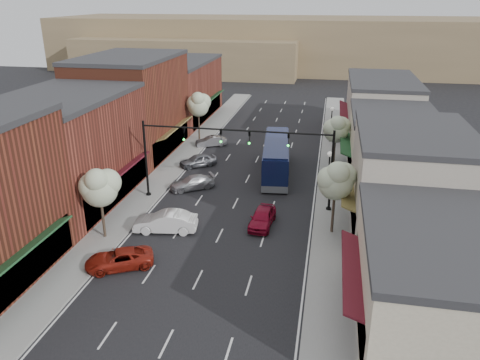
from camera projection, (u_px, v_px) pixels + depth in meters
The scene contains 29 objects.
ground at pixel (213, 249), 33.49m from camera, with size 160.00×160.00×0.00m, color black.
sidewalk_left at pixel (180, 158), 51.84m from camera, with size 2.80×73.00×0.15m, color gray.
sidewalk_right at pixel (334, 168), 48.84m from camera, with size 2.80×73.00×0.15m, color gray.
curb_left at pixel (192, 159), 51.59m from camera, with size 0.25×73.00×0.17m, color gray.
curb_right at pixel (321, 167), 49.09m from camera, with size 0.25×73.00×0.17m, color gray.
bldg_left_midnear at pixel (67, 150), 39.78m from camera, with size 10.14×14.10×9.40m.
bldg_left_midfar at pixel (132, 106), 52.29m from camera, with size 10.14×14.10×10.90m.
bldg_left_far at pixel (178, 90), 67.34m from camera, with size 10.14×18.10×8.40m.
bldg_right_near at pixel (437, 282), 24.50m from camera, with size 9.14×12.10×5.90m.
bldg_right_midnear at pixel (409, 181), 35.08m from camera, with size 9.14×12.10×7.90m.
bldg_right_midfar at pixel (391, 144), 46.31m from camera, with size 9.14×12.10×6.40m.
bldg_right_far at pixel (380, 108), 58.90m from camera, with size 9.14×16.10×7.40m.
hill_far at pixel (303, 44), 113.41m from camera, with size 120.00×30.00×12.00m, color #7A6647.
hill_near at pixel (190, 56), 107.65m from camera, with size 50.00×20.00×8.00m, color #7A6647.
signal_mast_right at pixel (303, 157), 38.08m from camera, with size 8.22×0.46×7.00m.
signal_mast_left at pixel (171, 149), 40.09m from camera, with size 8.22×0.46×7.00m.
tree_right_near at pixel (336, 179), 33.96m from camera, with size 2.85×2.65×5.95m.
tree_right_far at pixel (337, 128), 48.73m from camera, with size 2.85×2.65×5.43m.
tree_left_near at pixel (99, 186), 33.35m from camera, with size 2.85×2.65×5.69m.
tree_left_far at pixel (199, 104), 56.94m from camera, with size 2.85×2.65×6.13m.
lamp_post_near at pixel (329, 167), 40.57m from camera, with size 0.44×0.44×4.44m.
lamp_post_far at pixel (332, 119), 56.54m from camera, with size 0.44×0.44×4.44m.
coach_bus at pixel (276, 157), 47.00m from camera, with size 3.56×11.40×3.43m.
red_hatchback at pixel (262, 217), 36.60m from camera, with size 1.67×4.16×1.42m, color maroon.
parked_car_a at pixel (119, 259), 30.99m from camera, with size 2.06×4.46×1.24m, color maroon.
parked_car_b at pixel (166, 222), 35.70m from camera, with size 1.69×4.84×1.59m, color silver.
parked_car_c at pixel (192, 183), 43.63m from camera, with size 1.73×4.26×1.24m, color #A9A9AF.
parked_car_d at pixel (198, 160), 49.34m from camera, with size 1.58×3.94×1.34m, color slate.
parked_car_e at pixel (211, 141), 56.02m from camera, with size 1.29×3.70×1.22m, color gray.
Camera 1 is at (7.52, -28.41, 16.90)m, focal length 35.00 mm.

